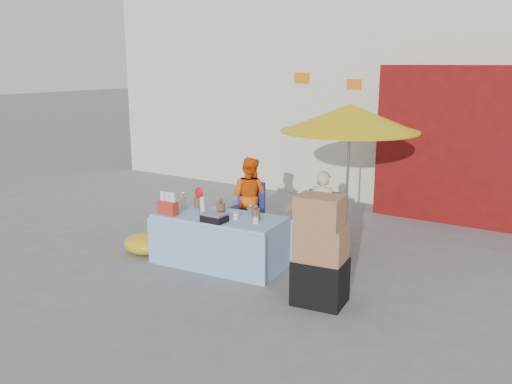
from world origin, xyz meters
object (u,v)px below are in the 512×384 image
Objects in this scene: vendor_beige at (322,210)px; chair_left at (245,221)px; vendor_orange at (249,196)px; umbrella at (350,118)px; box_stack at (320,254)px; market_table at (219,239)px; chair_right at (318,234)px.

chair_left is at bearing 3.78° from vendor_beige.
chair_left is at bearing 87.37° from vendor_orange.
umbrella is at bearing -176.82° from vendor_orange.
box_stack reaches higher than vendor_beige.
vendor_beige is (0.88, 1.29, 0.23)m from market_table.
box_stack reaches higher than market_table.
market_table is 2.42m from umbrella.
vendor_beige is 1.36m from umbrella.
market_table reaches higher than chair_right.
box_stack is at bearing -39.42° from chair_left.
chair_right is 0.74× the size of vendor_beige.
umbrella is (0.30, 0.15, 1.31)m from vendor_beige.
box_stack is (1.66, -0.37, 0.23)m from market_table.
vendor_orange is 0.59× the size of umbrella.
market_table is 1.58m from vendor_beige.
chair_left is 0.41× the size of umbrella.
chair_right is 0.41× the size of umbrella.
umbrella is (1.18, 1.44, 1.55)m from market_table.
vendor_orange is 2.62m from box_stack.
vendor_orange is at bearing 87.37° from chair_left.
umbrella is 1.68× the size of box_stack.
chair_right is at bearing 171.52° from vendor_orange.
umbrella is at bearing 45.93° from market_table.
chair_left is 1.25m from chair_right.
vendor_orange reaches higher than chair_right.
vendor_orange is 2.01m from umbrella.
market_table is 1.47× the size of vendor_orange.
vendor_orange is at bearing 101.17° from market_table.
vendor_beige is (1.25, 0.13, 0.32)m from chair_left.
vendor_beige is at bearing 115.01° from box_stack.
market_table is at bearing -74.65° from chair_left.
market_table is at bearing -129.31° from umbrella.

